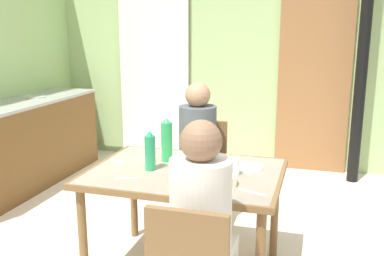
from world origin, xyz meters
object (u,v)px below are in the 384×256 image
(dining_table, at_px, (185,181))
(person_far_diner, at_px, (197,137))
(water_bottle_green_near, at_px, (150,152))
(chair_far_diner, at_px, (202,166))
(water_bottle_green_far, at_px, (167,141))
(serving_bowl_center, at_px, (223,180))
(kitchen_counter, at_px, (20,145))
(person_near_diner, at_px, (201,208))

(dining_table, height_order, person_far_diner, person_far_diner)
(water_bottle_green_near, bearing_deg, chair_far_diner, 82.57)
(water_bottle_green_far, xyz_separation_m, serving_bowl_center, (0.47, -0.34, -0.12))
(dining_table, relative_size, person_far_diner, 1.61)
(kitchen_counter, height_order, water_bottle_green_far, water_bottle_green_far)
(water_bottle_green_near, bearing_deg, water_bottle_green_far, 79.51)
(person_near_diner, relative_size, serving_bowl_center, 4.53)
(water_bottle_green_near, bearing_deg, serving_bowl_center, -14.73)
(person_near_diner, relative_size, water_bottle_green_near, 2.94)
(serving_bowl_center, bearing_deg, water_bottle_green_far, 144.00)
(kitchen_counter, distance_m, water_bottle_green_far, 2.21)
(water_bottle_green_near, xyz_separation_m, water_bottle_green_far, (0.04, 0.21, 0.02))
(kitchen_counter, height_order, person_near_diner, person_near_diner)
(water_bottle_green_far, bearing_deg, dining_table, -40.93)
(kitchen_counter, height_order, water_bottle_green_near, water_bottle_green_near)
(person_far_diner, xyz_separation_m, water_bottle_green_far, (-0.07, -0.51, 0.09))
(chair_far_diner, relative_size, person_near_diner, 1.13)
(water_bottle_green_far, height_order, serving_bowl_center, water_bottle_green_far)
(water_bottle_green_near, height_order, serving_bowl_center, water_bottle_green_near)
(chair_far_diner, distance_m, person_near_diner, 1.55)
(person_far_diner, height_order, water_bottle_green_near, person_far_diner)
(person_near_diner, distance_m, serving_bowl_center, 0.49)
(person_near_diner, bearing_deg, serving_bowl_center, 90.60)
(chair_far_diner, bearing_deg, water_bottle_green_near, 82.57)
(kitchen_counter, bearing_deg, person_far_diner, -11.46)
(dining_table, xyz_separation_m, serving_bowl_center, (0.29, -0.18, 0.10))
(water_bottle_green_far, distance_m, serving_bowl_center, 0.60)
(chair_far_diner, height_order, water_bottle_green_far, water_bottle_green_far)
(kitchen_counter, bearing_deg, serving_bowl_center, -27.45)
(dining_table, bearing_deg, serving_bowl_center, -32.48)
(water_bottle_green_far, bearing_deg, person_near_diner, -60.02)
(serving_bowl_center, bearing_deg, person_far_diner, 115.18)
(person_far_diner, relative_size, serving_bowl_center, 4.53)
(water_bottle_green_near, relative_size, water_bottle_green_far, 0.85)
(person_far_diner, bearing_deg, serving_bowl_center, 115.18)
(person_far_diner, bearing_deg, chair_far_diner, -90.00)
(kitchen_counter, xyz_separation_m, person_near_diner, (2.44, -1.75, 0.33))
(dining_table, distance_m, serving_bowl_center, 0.36)
(kitchen_counter, height_order, chair_far_diner, kitchen_counter)
(chair_far_diner, relative_size, person_far_diner, 1.13)
(person_near_diner, xyz_separation_m, water_bottle_green_far, (-0.48, 0.83, 0.09))
(person_far_diner, relative_size, water_bottle_green_far, 2.49)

